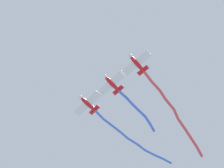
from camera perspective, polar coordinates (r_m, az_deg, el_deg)
airplane_lead at (r=90.03m, az=-3.75°, el=-2.99°), size 6.00×7.79×1.94m
smoke_trail_lead at (r=94.87m, az=3.24°, el=-8.53°), size 24.45×6.79×2.42m
airplane_left_wing at (r=88.31m, az=-0.06°, el=0.10°), size 5.99×7.74×1.94m
smoke_trail_left_wing at (r=92.57m, az=4.02°, el=-4.06°), size 13.55×7.61×3.17m
airplane_right_wing at (r=86.67m, az=3.78°, el=3.18°), size 5.98×7.70×1.94m
smoke_trail_right_wing at (r=91.36m, az=9.62°, el=-4.60°), size 22.93×14.15×2.20m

